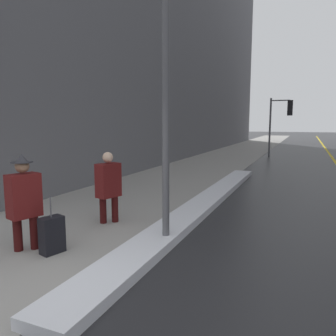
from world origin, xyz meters
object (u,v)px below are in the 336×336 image
Objects in this scene: pedestrian_nearside at (24,199)px; pedestrian_trailing at (108,184)px; traffic_light_near at (282,115)px; rolling_suitcase at (52,235)px; lamp_post at (166,56)px.

pedestrian_nearside reaches higher than pedestrian_trailing.
traffic_light_near is 17.45m from rolling_suitcase.
pedestrian_nearside is 1.67× the size of rolling_suitcase.
pedestrian_trailing is (-1.56, 0.64, -2.30)m from lamp_post.
rolling_suitcase is (0.06, -1.73, -0.52)m from pedestrian_trailing.
lamp_post is at bearing -97.76° from traffic_light_near.
traffic_light_near is 2.40× the size of pedestrian_trailing.
traffic_light_near is at bearing -172.27° from pedestrian_nearside.
pedestrian_nearside is at bearing -104.12° from traffic_light_near.
lamp_post is at bearing 142.78° from rolling_suitcase.
traffic_light_near is at bearing 87.30° from lamp_post.
lamp_post is 2.85m from pedestrian_trailing.
lamp_post is at bearing 84.50° from pedestrian_trailing.
lamp_post is 3.54× the size of pedestrian_trailing.
lamp_post is 16.09m from traffic_light_near.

